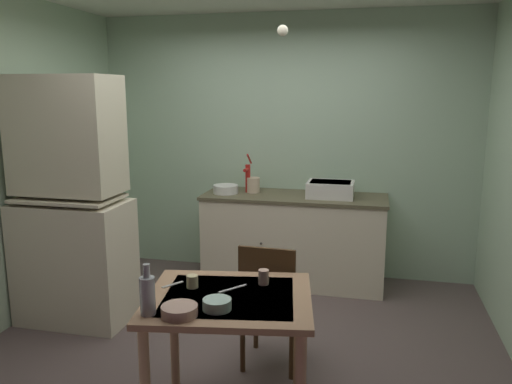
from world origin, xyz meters
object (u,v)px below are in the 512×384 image
at_px(dining_table, 229,315).
at_px(serving_bowl_wide, 179,311).
at_px(hand_pump, 248,176).
at_px(teacup_cream, 192,281).
at_px(mixing_bowl_counter, 226,189).
at_px(glass_bottle, 147,294).
at_px(chair_far_side, 271,302).
at_px(sink_basin, 330,189).
at_px(hutch_cabinet, 72,210).

distance_m(dining_table, serving_bowl_wide, 0.38).
distance_m(hand_pump, teacup_cream, 2.26).
height_order(mixing_bowl_counter, teacup_cream, mixing_bowl_counter).
distance_m(mixing_bowl_counter, glass_bottle, 2.55).
bearing_deg(chair_far_side, glass_bottle, -115.37).
relative_size(sink_basin, chair_far_side, 0.49).
bearing_deg(sink_basin, hutch_cabinet, -147.74).
height_order(serving_bowl_wide, teacup_cream, teacup_cream).
relative_size(chair_far_side, serving_bowl_wide, 4.83).
bearing_deg(glass_bottle, sink_basin, 74.87).
xyz_separation_m(hand_pump, serving_bowl_wide, (0.29, -2.60, -0.26)).
relative_size(mixing_bowl_counter, chair_far_side, 0.28).
bearing_deg(chair_far_side, teacup_cream, -122.68).
relative_size(dining_table, glass_bottle, 3.83).
bearing_deg(hutch_cabinet, hand_pump, 48.39).
distance_m(hutch_cabinet, glass_bottle, 1.85).
distance_m(mixing_bowl_counter, serving_bowl_wide, 2.56).
relative_size(hand_pump, teacup_cream, 5.36).
xyz_separation_m(mixing_bowl_counter, chair_far_side, (0.78, -1.59, -0.45)).
xyz_separation_m(serving_bowl_wide, glass_bottle, (-0.16, -0.02, 0.08)).
relative_size(sink_basin, hand_pump, 1.13).
xyz_separation_m(mixing_bowl_counter, dining_table, (0.67, -2.21, -0.28)).
xyz_separation_m(hutch_cabinet, glass_bottle, (1.28, -1.33, -0.06)).
relative_size(hand_pump, mixing_bowl_counter, 1.56).
bearing_deg(mixing_bowl_counter, sink_basin, 2.77).
bearing_deg(hand_pump, dining_table, -78.56).
bearing_deg(hutch_cabinet, teacup_cream, -34.29).
bearing_deg(glass_bottle, hutch_cabinet, 133.92).
distance_m(sink_basin, hand_pump, 0.84).
xyz_separation_m(sink_basin, glass_bottle, (-0.70, -2.58, -0.09)).
xyz_separation_m(sink_basin, dining_table, (-0.36, -2.26, -0.31)).
distance_m(hand_pump, dining_table, 2.39).
distance_m(hand_pump, mixing_bowl_counter, 0.26).
bearing_deg(dining_table, sink_basin, 80.85).
relative_size(hutch_cabinet, glass_bottle, 7.50).
bearing_deg(glass_bottle, teacup_cream, 76.52).
distance_m(sink_basin, dining_table, 2.31).
relative_size(hutch_cabinet, serving_bowl_wide, 10.79).
relative_size(serving_bowl_wide, teacup_cream, 2.57).
bearing_deg(dining_table, hutch_cabinet, 148.04).
xyz_separation_m(sink_basin, teacup_cream, (-0.60, -2.19, -0.16)).
bearing_deg(hand_pump, serving_bowl_wide, -83.59).
xyz_separation_m(dining_table, serving_bowl_wide, (-0.17, -0.30, 0.14)).
height_order(sink_basin, teacup_cream, sink_basin).
bearing_deg(hand_pump, mixing_bowl_counter, -154.95).
relative_size(hutch_cabinet, sink_basin, 4.58).
height_order(chair_far_side, serving_bowl_wide, chair_far_side).
bearing_deg(sink_basin, glass_bottle, -105.13).
bearing_deg(dining_table, teacup_cream, 163.74).
bearing_deg(hand_pump, glass_bottle, -87.12).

